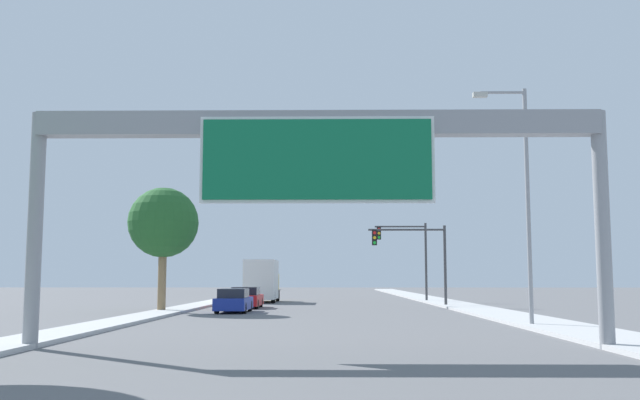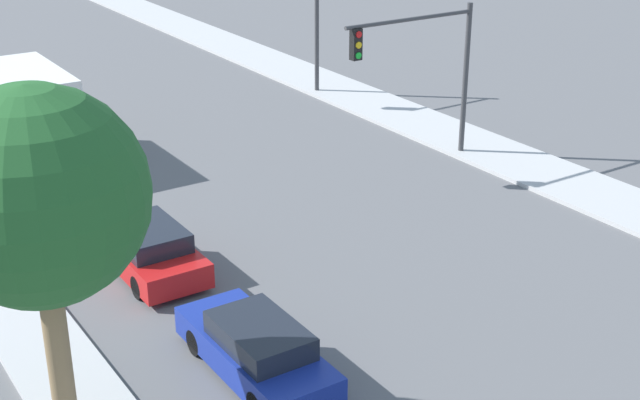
% 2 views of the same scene
% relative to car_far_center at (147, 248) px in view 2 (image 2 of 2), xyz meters
% --- Properties ---
extents(sidewalk_right, '(3.00, 120.00, 0.15)m').
position_rel_car_far_center_xyz_m(sidewalk_right, '(14.75, 14.41, -0.59)').
color(sidewalk_right, '#B9B9B9').
rests_on(sidewalk_right, ground).
extents(car_far_center, '(1.89, 4.68, 1.40)m').
position_rel_car_far_center_xyz_m(car_far_center, '(0.00, 0.00, 0.00)').
color(car_far_center, red).
rests_on(car_far_center, ground).
extents(car_far_left, '(1.76, 4.74, 1.39)m').
position_rel_car_far_center_xyz_m(car_far_left, '(0.00, -6.20, -0.01)').
color(car_far_left, navy).
rests_on(car_far_left, ground).
extents(truck_box_primary, '(2.46, 7.16, 3.46)m').
position_rel_car_far_center_xyz_m(truck_box_primary, '(0.00, 11.20, 1.08)').
color(truck_box_primary, yellow).
rests_on(truck_box_primary, ground).
extents(traffic_light_near_intersection, '(5.50, 0.32, 5.71)m').
position_rel_car_far_center_xyz_m(traffic_light_near_intersection, '(11.89, 2.41, 3.29)').
color(traffic_light_near_intersection, '#3D3D3F').
rests_on(traffic_light_near_intersection, ground).
extents(palm_tree_background, '(4.17, 4.17, 7.38)m').
position_rel_car_far_center_xyz_m(palm_tree_background, '(-4.30, -5.97, 4.58)').
color(palm_tree_background, '#8C704C').
rests_on(palm_tree_background, ground).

